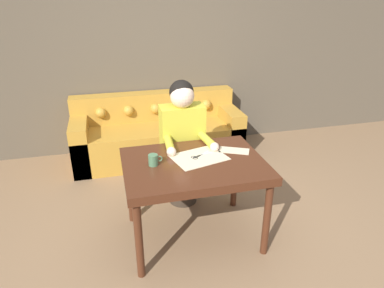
{
  "coord_description": "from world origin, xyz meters",
  "views": [
    {
      "loc": [
        -0.67,
        -2.34,
        2.0
      ],
      "look_at": [
        -0.03,
        0.16,
        0.84
      ],
      "focal_mm": 32.0,
      "sensor_mm": 36.0,
      "label": 1
    }
  ],
  "objects": [
    {
      "name": "ground_plane",
      "position": [
        0.0,
        0.0,
        0.0
      ],
      "size": [
        16.0,
        16.0,
        0.0
      ],
      "primitive_type": "plane",
      "color": "#846647"
    },
    {
      "name": "wall_back",
      "position": [
        0.0,
        2.09,
        1.3
      ],
      "size": [
        8.0,
        0.06,
        2.6
      ],
      "color": "brown",
      "rests_on": "ground_plane"
    },
    {
      "name": "dining_table",
      "position": [
        -0.04,
        0.03,
        0.65
      ],
      "size": [
        1.13,
        0.84,
        0.74
      ],
      "color": "#472314",
      "rests_on": "ground_plane"
    },
    {
      "name": "couch",
      "position": [
        -0.09,
        1.7,
        0.3
      ],
      "size": [
        2.09,
        0.76,
        0.8
      ],
      "color": "#B7842D",
      "rests_on": "ground_plane"
    },
    {
      "name": "person",
      "position": [
        -0.01,
        0.59,
        0.66
      ],
      "size": [
        0.46,
        0.59,
        1.27
      ],
      "color": "#33281E",
      "rests_on": "ground_plane"
    },
    {
      "name": "pattern_paper_main",
      "position": [
        0.02,
        0.1,
        0.74
      ],
      "size": [
        0.49,
        0.42,
        0.0
      ],
      "color": "beige",
      "rests_on": "dining_table"
    },
    {
      "name": "pattern_paper_offcut",
      "position": [
        0.34,
        0.15,
        0.74
      ],
      "size": [
        0.28,
        0.22,
        0.0
      ],
      "color": "beige",
      "rests_on": "dining_table"
    },
    {
      "name": "scissors",
      "position": [
        0.01,
        0.11,
        0.74
      ],
      "size": [
        0.2,
        0.14,
        0.01
      ],
      "color": "silver",
      "rests_on": "dining_table"
    },
    {
      "name": "mug",
      "position": [
        -0.37,
        0.06,
        0.78
      ],
      "size": [
        0.11,
        0.08,
        0.09
      ],
      "color": "#47704C",
      "rests_on": "dining_table"
    }
  ]
}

